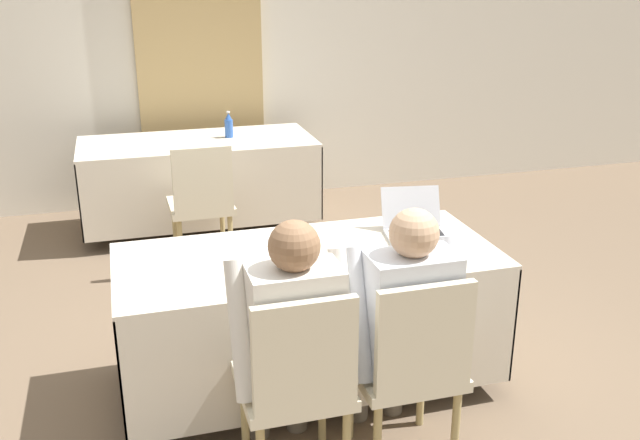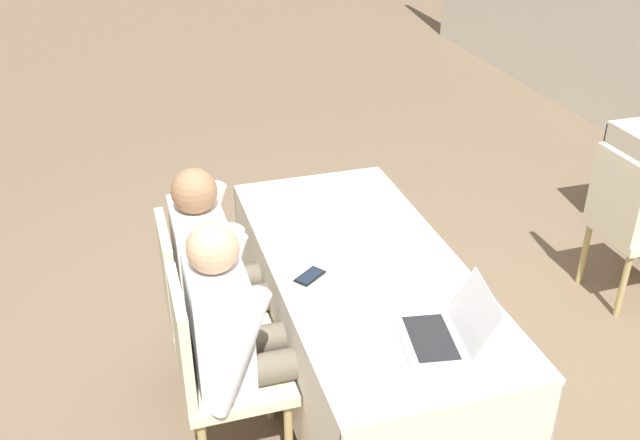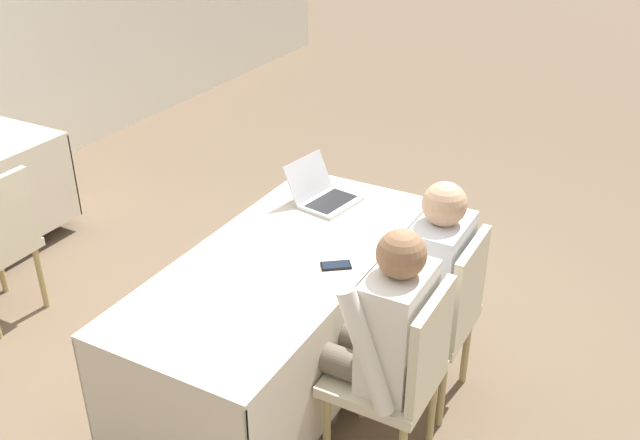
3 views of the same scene
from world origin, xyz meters
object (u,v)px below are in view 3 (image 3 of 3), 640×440
object	(u,v)px
person_checkered_shirt	(379,333)
person_white_shirt	(422,278)
cell_phone	(336,265)
laptop	(324,195)
chair_near_left	(400,371)
chair_near_right	(440,312)

from	to	relation	value
person_checkered_shirt	person_white_shirt	xyz separation A→B (m)	(0.48, 0.00, 0.00)
cell_phone	laptop	bearing A→B (deg)	-3.74
chair_near_left	person_checkered_shirt	size ratio (longest dim) A/B	0.78
cell_phone	person_checkered_shirt	size ratio (longest dim) A/B	0.13
chair_near_left	person_white_shirt	distance (m)	0.52
laptop	cell_phone	xyz separation A→B (m)	(-0.56, -0.36, -0.04)
chair_near_left	chair_near_right	xyz separation A→B (m)	(0.48, 0.00, 0.00)
person_white_shirt	cell_phone	bearing A→B (deg)	-60.75
person_white_shirt	chair_near_right	bearing A→B (deg)	90.00
chair_near_left	person_white_shirt	size ratio (longest dim) A/B	0.78
laptop	chair_near_left	distance (m)	1.21
chair_near_right	person_white_shirt	distance (m)	0.19
laptop	cell_phone	size ratio (longest dim) A/B	2.38
cell_phone	person_white_shirt	world-z (taller)	person_white_shirt
cell_phone	person_white_shirt	distance (m)	0.41
cell_phone	chair_near_right	distance (m)	0.55
laptop	cell_phone	world-z (taller)	laptop
chair_near_right	person_white_shirt	size ratio (longest dim) A/B	0.78
laptop	chair_near_left	xyz separation A→B (m)	(-0.84, -0.82, -0.27)
chair_near_right	person_checkered_shirt	distance (m)	0.52
cell_phone	person_checkered_shirt	bearing A→B (deg)	-166.04
chair_near_right	person_checkered_shirt	xyz separation A→B (m)	(-0.48, 0.10, 0.16)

